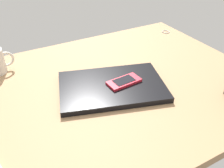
% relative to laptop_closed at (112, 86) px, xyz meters
% --- Properties ---
extents(desk_surface, '(1.20, 0.80, 0.03)m').
position_rel_laptop_closed_xyz_m(desk_surface, '(-0.05, 0.03, -0.02)').
color(desk_surface, '#9E7751').
rests_on(desk_surface, ground).
extents(laptop_closed, '(0.40, 0.32, 0.02)m').
position_rel_laptop_closed_xyz_m(laptop_closed, '(0.00, 0.00, 0.00)').
color(laptop_closed, black).
rests_on(laptop_closed, desk_surface).
extents(cell_phone_on_laptop, '(0.12, 0.06, 0.01)m').
position_rel_laptop_closed_xyz_m(cell_phone_on_laptop, '(0.04, -0.01, 0.01)').
color(cell_phone_on_laptop, red).
rests_on(cell_phone_on_laptop, laptop_closed).
extents(key_ring, '(0.04, 0.04, 0.00)m').
position_rel_laptop_closed_xyz_m(key_ring, '(0.48, 0.30, -0.01)').
color(key_ring, silver).
rests_on(key_ring, desk_surface).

